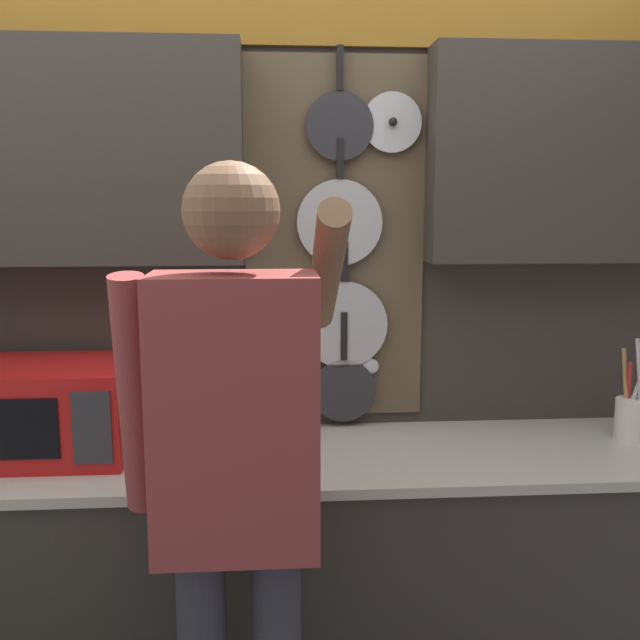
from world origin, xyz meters
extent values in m
cube|color=#38332D|center=(0.00, 0.00, 0.44)|extent=(2.58, 0.57, 0.89)
cube|color=beige|center=(0.00, 0.00, 0.90)|extent=(2.61, 0.60, 0.03)
cube|color=#38332D|center=(0.00, 0.30, 1.18)|extent=(3.18, 0.04, 2.37)
cube|color=#99661E|center=(0.00, 0.27, 2.27)|extent=(3.14, 0.02, 0.19)
cube|color=#38332D|center=(-0.75, 0.20, 1.83)|extent=(1.07, 0.16, 0.69)
cube|color=#38332D|center=(0.84, 0.20, 1.83)|extent=(0.91, 0.16, 0.69)
cube|color=brown|center=(0.08, 0.28, 1.56)|extent=(0.60, 0.01, 1.20)
cylinder|color=#2D2D33|center=(0.09, 0.25, 1.92)|extent=(0.22, 0.02, 0.22)
cube|color=black|center=(0.09, 0.24, 2.10)|extent=(0.02, 0.02, 0.14)
cylinder|color=#B7B7BC|center=(0.09, 0.25, 1.62)|extent=(0.28, 0.02, 0.28)
cube|color=black|center=(0.09, 0.24, 1.82)|extent=(0.02, 0.02, 0.13)
cylinder|color=#B7B7BC|center=(0.11, 0.25, 1.27)|extent=(0.29, 0.02, 0.29)
cube|color=black|center=(0.11, 0.24, 1.49)|extent=(0.02, 0.02, 0.13)
cylinder|color=#2D2D33|center=(0.11, 0.25, 1.05)|extent=(0.22, 0.02, 0.22)
cube|color=black|center=(0.11, 0.24, 1.24)|extent=(0.02, 0.02, 0.16)
cylinder|color=silver|center=(0.26, 0.25, 1.94)|extent=(0.19, 0.01, 0.19)
sphere|color=black|center=(0.26, 0.23, 1.94)|extent=(0.03, 0.03, 0.03)
cylinder|color=silver|center=(-0.04, 0.25, 1.19)|extent=(0.01, 0.01, 0.23)
ellipsoid|color=silver|center=(-0.04, 0.25, 1.07)|extent=(0.04, 0.01, 0.04)
cylinder|color=black|center=(0.04, 0.25, 1.21)|extent=(0.01, 0.01, 0.19)
ellipsoid|color=black|center=(0.04, 0.25, 1.10)|extent=(0.05, 0.01, 0.04)
cylinder|color=red|center=(0.12, 0.25, 1.21)|extent=(0.01, 0.01, 0.20)
ellipsoid|color=red|center=(0.12, 0.25, 1.09)|extent=(0.04, 0.01, 0.03)
cylinder|color=silver|center=(0.20, 0.25, 1.23)|extent=(0.01, 0.01, 0.16)
ellipsoid|color=silver|center=(0.20, 0.25, 1.13)|extent=(0.06, 0.01, 0.05)
cube|color=red|center=(-0.81, 0.05, 1.06)|extent=(0.49, 0.39, 0.28)
cube|color=black|center=(-0.87, -0.15, 1.06)|extent=(0.27, 0.01, 0.17)
cube|color=#333338|center=(-0.64, -0.15, 1.06)|extent=(0.11, 0.01, 0.21)
cube|color=brown|center=(-0.47, 0.05, 1.01)|extent=(0.12, 0.16, 0.18)
cylinder|color=black|center=(-0.51, 0.02, 1.13)|extent=(0.02, 0.03, 0.06)
cylinder|color=black|center=(-0.48, 0.02, 1.13)|extent=(0.02, 0.03, 0.07)
cylinder|color=black|center=(-0.46, 0.02, 1.14)|extent=(0.02, 0.04, 0.08)
cylinder|color=black|center=(-0.44, 0.02, 1.13)|extent=(0.02, 0.03, 0.07)
cylinder|color=white|center=(1.04, 0.05, 0.98)|extent=(0.12, 0.12, 0.13)
cylinder|color=silver|center=(1.04, 0.04, 1.11)|extent=(0.05, 0.01, 0.28)
cylinder|color=silver|center=(1.04, 0.05, 1.07)|extent=(0.05, 0.05, 0.20)
cylinder|color=tan|center=(1.02, 0.07, 1.09)|extent=(0.03, 0.03, 0.25)
cylinder|color=red|center=(1.03, 0.07, 1.07)|extent=(0.04, 0.05, 0.20)
cube|color=#993D3D|center=(-0.22, -0.51, 1.20)|extent=(0.38, 0.22, 0.65)
sphere|color=brown|center=(-0.22, -0.51, 1.66)|extent=(0.22, 0.22, 0.22)
cylinder|color=#993D3D|center=(-0.45, -0.48, 1.24)|extent=(0.08, 0.19, 0.59)
cylinder|color=brown|center=(0.01, -0.27, 1.51)|extent=(0.08, 0.53, 0.38)
camera|label=1|loc=(-0.14, -2.10, 1.68)|focal=40.00mm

